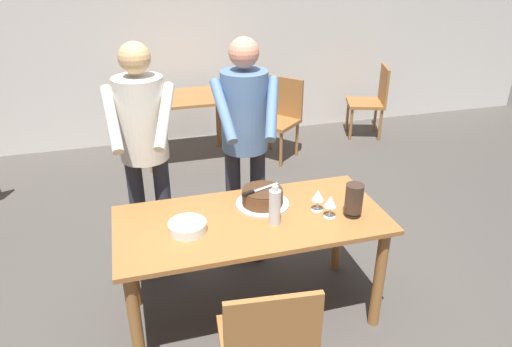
% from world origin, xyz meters
% --- Properties ---
extents(ground_plane, '(14.00, 14.00, 0.00)m').
position_xyz_m(ground_plane, '(0.00, 0.00, 0.00)').
color(ground_plane, '#4C4742').
extents(back_wall, '(10.00, 0.12, 2.70)m').
position_xyz_m(back_wall, '(0.00, 3.38, 1.35)').
color(back_wall, silver).
rests_on(back_wall, ground_plane).
extents(main_dining_table, '(1.64, 0.76, 0.75)m').
position_xyz_m(main_dining_table, '(0.00, 0.00, 0.63)').
color(main_dining_table, '#9E6633').
rests_on(main_dining_table, ground_plane).
extents(cake_on_platter, '(0.34, 0.34, 0.11)m').
position_xyz_m(cake_on_platter, '(0.11, 0.14, 0.80)').
color(cake_on_platter, silver).
rests_on(cake_on_platter, main_dining_table).
extents(cake_knife, '(0.26, 0.11, 0.02)m').
position_xyz_m(cake_knife, '(0.04, 0.12, 0.87)').
color(cake_knife, silver).
rests_on(cake_knife, cake_on_platter).
extents(plate_stack, '(0.22, 0.22, 0.06)m').
position_xyz_m(plate_stack, '(-0.39, -0.04, 0.78)').
color(plate_stack, white).
rests_on(plate_stack, main_dining_table).
extents(wine_glass_near, '(0.08, 0.08, 0.14)m').
position_xyz_m(wine_glass_near, '(0.42, -0.02, 0.85)').
color(wine_glass_near, silver).
rests_on(wine_glass_near, main_dining_table).
extents(wine_glass_far, '(0.08, 0.08, 0.14)m').
position_xyz_m(wine_glass_far, '(0.46, -0.11, 0.85)').
color(wine_glass_far, silver).
rests_on(wine_glass_far, main_dining_table).
extents(water_bottle, '(0.07, 0.07, 0.25)m').
position_xyz_m(water_bottle, '(0.11, -0.09, 0.86)').
color(water_bottle, silver).
rests_on(water_bottle, main_dining_table).
extents(hurricane_lamp, '(0.11, 0.11, 0.21)m').
position_xyz_m(hurricane_lamp, '(0.60, -0.14, 0.86)').
color(hurricane_lamp, black).
rests_on(hurricane_lamp, main_dining_table).
extents(person_cutting_cake, '(0.46, 0.57, 1.72)m').
position_xyz_m(person_cutting_cake, '(0.11, 0.59, 1.08)').
color(person_cutting_cake, '#2D2D38').
rests_on(person_cutting_cake, ground_plane).
extents(person_standing_beside, '(0.46, 0.57, 1.72)m').
position_xyz_m(person_standing_beside, '(-0.57, 0.62, 1.08)').
color(person_standing_beside, '#2D2D38').
rests_on(person_standing_beside, ground_plane).
extents(chair_near_side, '(0.48, 0.48, 0.90)m').
position_xyz_m(chair_near_side, '(-0.13, -0.75, 0.49)').
color(chair_near_side, '#9E6633').
rests_on(chair_near_side, ground_plane).
extents(background_table, '(1.00, 0.70, 0.74)m').
position_xyz_m(background_table, '(-0.03, 2.68, 0.58)').
color(background_table, '#9E6633').
rests_on(background_table, ground_plane).
extents(background_chair_1, '(0.62, 0.62, 0.90)m').
position_xyz_m(background_chair_1, '(1.01, 2.47, 0.49)').
color(background_chair_1, '#9E6633').
rests_on(background_chair_1, ground_plane).
extents(background_chair_2, '(0.56, 0.56, 0.90)m').
position_xyz_m(background_chair_2, '(2.33, 2.77, 0.49)').
color(background_chair_2, '#9E6633').
rests_on(background_chair_2, ground_plane).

